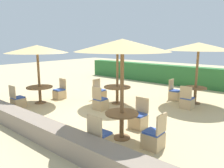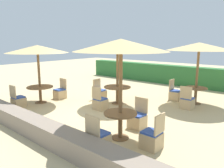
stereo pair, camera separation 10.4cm
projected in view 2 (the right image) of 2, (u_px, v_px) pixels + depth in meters
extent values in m
plane|color=#C6B284|center=(102.00, 108.00, 8.75)|extent=(40.00, 40.00, 0.00)
cube|color=#2D6B33|center=(174.00, 75.00, 13.52)|extent=(13.00, 0.70, 1.18)
cube|color=gray|center=(29.00, 124.00, 6.38)|extent=(10.00, 0.56, 0.50)
cylinder|color=brown|center=(39.00, 75.00, 9.31)|extent=(0.10, 0.10, 2.40)
cone|color=tan|center=(37.00, 49.00, 9.10)|extent=(2.56, 2.56, 0.32)
cylinder|color=brown|center=(41.00, 102.00, 9.54)|extent=(0.48, 0.48, 0.03)
cylinder|color=brown|center=(40.00, 95.00, 9.48)|extent=(0.12, 0.12, 0.68)
cylinder|color=brown|center=(40.00, 87.00, 9.41)|extent=(1.11, 1.11, 0.04)
cube|color=tan|center=(60.00, 94.00, 10.20)|extent=(0.46, 0.46, 0.40)
cube|color=#2D4CA8|center=(60.00, 90.00, 10.16)|extent=(0.42, 0.42, 0.05)
cube|color=tan|center=(63.00, 83.00, 10.26)|extent=(0.46, 0.04, 0.48)
cube|color=tan|center=(19.00, 103.00, 8.83)|extent=(0.46, 0.46, 0.40)
cube|color=#2D4CA8|center=(18.00, 97.00, 8.79)|extent=(0.42, 0.42, 0.05)
cube|color=tan|center=(13.00, 92.00, 8.58)|extent=(0.46, 0.04, 0.48)
cylinder|color=brown|center=(117.00, 75.00, 9.19)|extent=(0.10, 0.10, 2.48)
cone|color=tan|center=(118.00, 47.00, 8.97)|extent=(2.27, 2.27, 0.32)
cylinder|color=brown|center=(117.00, 103.00, 9.42)|extent=(0.48, 0.48, 0.03)
cylinder|color=brown|center=(117.00, 95.00, 9.36)|extent=(0.12, 0.12, 0.71)
cylinder|color=brown|center=(117.00, 87.00, 9.29)|extent=(1.14, 1.14, 0.04)
cube|color=tan|center=(100.00, 95.00, 10.09)|extent=(0.46, 0.46, 0.40)
cube|color=#2D4CA8|center=(100.00, 90.00, 10.05)|extent=(0.42, 0.42, 0.05)
cube|color=tan|center=(97.00, 84.00, 10.13)|extent=(0.04, 0.46, 0.48)
cube|color=tan|center=(100.00, 104.00, 8.57)|extent=(0.46, 0.46, 0.40)
cube|color=#2D4CA8|center=(100.00, 99.00, 8.53)|extent=(0.42, 0.42, 0.05)
cube|color=tan|center=(96.00, 93.00, 8.32)|extent=(0.46, 0.04, 0.48)
cylinder|color=brown|center=(121.00, 92.00, 5.79)|extent=(0.10, 0.10, 2.62)
cone|color=tan|center=(121.00, 45.00, 5.56)|extent=(2.48, 2.48, 0.32)
cylinder|color=brown|center=(120.00, 137.00, 6.04)|extent=(0.48, 0.48, 0.03)
cylinder|color=brown|center=(120.00, 126.00, 5.98)|extent=(0.12, 0.12, 0.70)
cylinder|color=brown|center=(120.00, 113.00, 5.91)|extent=(0.91, 0.91, 0.04)
cube|color=tan|center=(151.00, 141.00, 5.44)|extent=(0.46, 0.46, 0.40)
cube|color=#2D4CA8|center=(152.00, 132.00, 5.39)|extent=(0.42, 0.42, 0.05)
cube|color=tan|center=(160.00, 124.00, 5.21)|extent=(0.04, 0.46, 0.48)
cube|color=tan|center=(99.00, 142.00, 5.36)|extent=(0.46, 0.46, 0.40)
cube|color=#2D4CA8|center=(99.00, 133.00, 5.32)|extent=(0.42, 0.42, 0.05)
cube|color=tan|center=(92.00, 126.00, 5.11)|extent=(0.46, 0.04, 0.48)
cube|color=tan|center=(137.00, 122.00, 6.72)|extent=(0.46, 0.46, 0.40)
cube|color=#2D4CA8|center=(137.00, 115.00, 6.68)|extent=(0.42, 0.42, 0.05)
cube|color=tan|center=(141.00, 105.00, 6.79)|extent=(0.46, 0.04, 0.48)
cylinder|color=brown|center=(197.00, 75.00, 9.15)|extent=(0.10, 0.10, 2.51)
cone|color=tan|center=(199.00, 46.00, 8.92)|extent=(2.66, 2.66, 0.32)
cylinder|color=brown|center=(195.00, 103.00, 9.39)|extent=(0.48, 0.48, 0.03)
cylinder|color=brown|center=(195.00, 96.00, 9.33)|extent=(0.12, 0.12, 0.67)
cylinder|color=brown|center=(196.00, 88.00, 9.26)|extent=(0.92, 0.92, 0.04)
cube|color=tan|center=(187.00, 104.00, 8.67)|extent=(0.46, 0.46, 0.40)
cube|color=#2D4CA8|center=(188.00, 98.00, 8.63)|extent=(0.42, 0.42, 0.05)
cube|color=tan|center=(186.00, 93.00, 8.42)|extent=(0.46, 0.04, 0.48)
cube|color=tan|center=(175.00, 96.00, 9.96)|extent=(0.46, 0.46, 0.40)
cube|color=#2D4CA8|center=(176.00, 91.00, 9.91)|extent=(0.42, 0.42, 0.05)
cube|color=tan|center=(172.00, 85.00, 10.00)|extent=(0.04, 0.46, 0.48)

